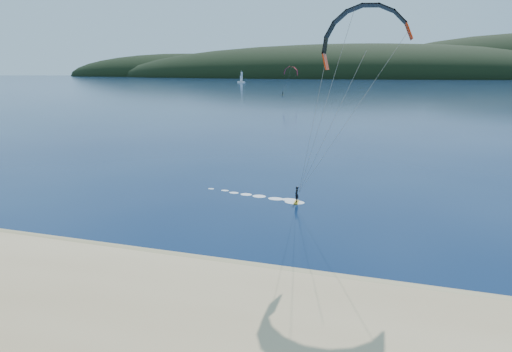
{
  "coord_description": "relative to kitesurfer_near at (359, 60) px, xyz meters",
  "views": [
    {
      "loc": [
        13.42,
        -18.96,
        12.73
      ],
      "look_at": [
        4.89,
        10.0,
        5.0
      ],
      "focal_mm": 29.13,
      "sensor_mm": 36.0,
      "label": 1
    }
  ],
  "objects": [
    {
      "name": "kitesurfer_far",
      "position": [
        -42.19,
        178.1,
        -2.62
      ],
      "size": [
        9.6,
        7.72,
        13.13
      ],
      "color": "gold",
      "rests_on": "ground"
    },
    {
      "name": "sailboat",
      "position": [
        -137.05,
        384.44,
        -12.48
      ],
      "size": [
        9.04,
        6.2,
        12.66
      ],
      "color": "white",
      "rests_on": "ground"
    },
    {
      "name": "kitesurfer_near",
      "position": [
        0.0,
        0.0,
        0.0
      ],
      "size": [
        20.22,
        9.38,
        16.91
      ],
      "color": "gold",
      "rests_on": "ground"
    },
    {
      "name": "wet_sand",
      "position": [
        -11.75,
        -9.05,
        -13.36
      ],
      "size": [
        220.0,
        2.5,
        0.1
      ],
      "color": "#938155",
      "rests_on": "ground"
    },
    {
      "name": "ground",
      "position": [
        -11.75,
        -13.55,
        -13.41
      ],
      "size": [
        1800.0,
        1800.0,
        0.0
      ],
      "primitive_type": "plane",
      "color": "#081A3D",
      "rests_on": "ground"
    },
    {
      "name": "headland",
      "position": [
        -11.12,
        731.73,
        -13.41
      ],
      "size": [
        1200.0,
        310.0,
        140.0
      ],
      "color": "black",
      "rests_on": "ground"
    }
  ]
}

